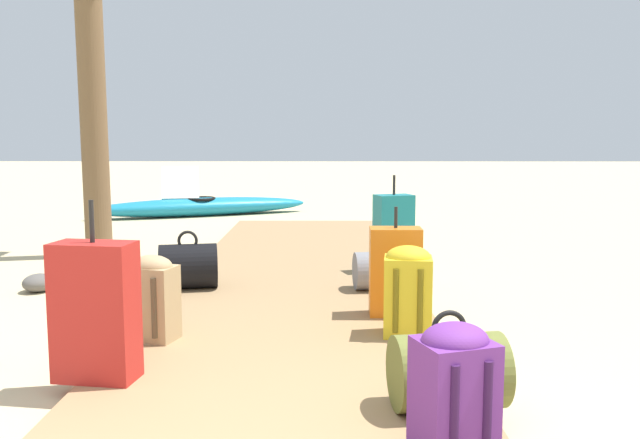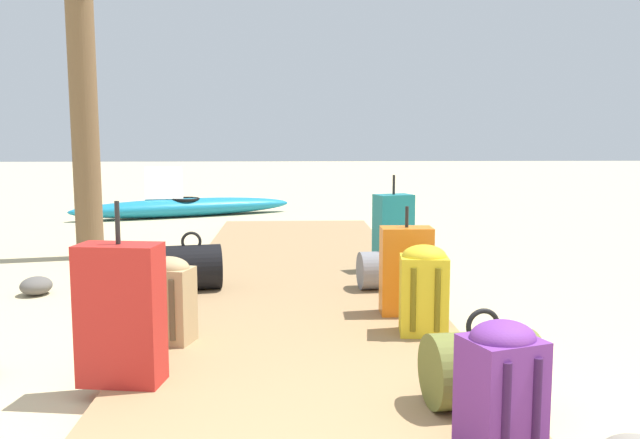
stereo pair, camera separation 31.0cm
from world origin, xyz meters
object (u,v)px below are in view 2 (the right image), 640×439
Objects in this scene: suitcase_teal at (393,232)px; lounge_chair at (164,194)px; backpack_tan at (169,297)px; kayak at (185,207)px; backpack_purple at (502,387)px; duffel_bag_olive at (482,369)px; duffel_bag_grey at (389,270)px; backpack_yellow at (424,287)px; suitcase_orange at (406,271)px; duffel_bag_black at (192,267)px; suitcase_red at (121,314)px.

lounge_chair is at bearing 119.59° from suitcase_teal.
kayak is (-1.00, 7.14, -0.20)m from backpack_tan.
suitcase_teal is 1.62× the size of backpack_purple.
suitcase_teal is at bearing 88.73° from duffel_bag_olive.
backpack_yellow is at bearing -88.51° from duffel_bag_grey.
suitcase_orange is (1.53, 0.60, 0.03)m from backpack_tan.
suitcase_orange reaches higher than lounge_chair.
duffel_bag_olive is 0.53m from backpack_purple.
duffel_bag_black reaches higher than duffel_bag_olive.
duffel_bag_olive is 0.59× the size of suitcase_red.
backpack_tan is at bearing -137.79° from duffel_bag_grey.
suitcase_orange is 0.49m from backpack_yellow.
duffel_bag_black is 0.97× the size of duffel_bag_olive.
duffel_bag_olive is at bearing -87.47° from suitcase_orange.
lounge_chair is (-1.36, 6.20, 0.06)m from duffel_bag_black.
backpack_purple is (-0.14, -3.71, -0.07)m from suitcase_teal.
duffel_bag_black is 1.80m from suitcase_orange.
lounge_chair is at bearing 100.59° from backpack_tan.
backpack_yellow is 0.16× the size of kayak.
duffel_bag_grey is at bearing -66.29° from kayak.
backpack_tan is 0.15× the size of kayak.
duffel_bag_grey is 0.32× the size of lounge_chair.
duffel_bag_black is 2.97m from duffel_bag_olive.
duffel_bag_black is 0.97× the size of backpack_purple.
kayak is at bearing 96.46° from suitcase_red.
suitcase_orange is (1.60, -0.82, 0.12)m from duffel_bag_black.
duffel_bag_black is at bearing -80.74° from kayak.
suitcase_teal is at bearing 22.92° from duffel_bag_black.
backpack_yellow is 1.04× the size of backpack_purple.
suitcase_orange reaches higher than duffel_bag_grey.
suitcase_teal reaches higher than backpack_tan.
backpack_yellow reaches higher than kayak.
duffel_bag_olive is 1.16m from backpack_yellow.
suitcase_teal is 6.28m from lounge_chair.
lounge_chair reaches higher than kayak.
duffel_bag_grey is at bearing -1.04° from duffel_bag_black.
backpack_purple is at bearing -92.20° from suitcase_teal.
kayak is at bearing 111.17° from suitcase_orange.
duffel_bag_black is 0.57× the size of suitcase_red.
backpack_yellow is at bearing 25.22° from suitcase_red.
backpack_yellow is at bearing -69.99° from kayak.
duffel_bag_grey is at bearing 90.13° from backpack_purple.
suitcase_teal is 3.35m from suitcase_red.
duffel_bag_black is 2.10m from suitcase_red.
duffel_bag_black reaches higher than duffel_bag_grey.
backpack_yellow reaches higher than duffel_bag_black.
duffel_bag_olive reaches higher than kayak.
duffel_bag_grey is 6.29m from kayak.
backpack_tan reaches higher than duffel_bag_black.
suitcase_orange is at bearing -89.62° from duffel_bag_grey.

